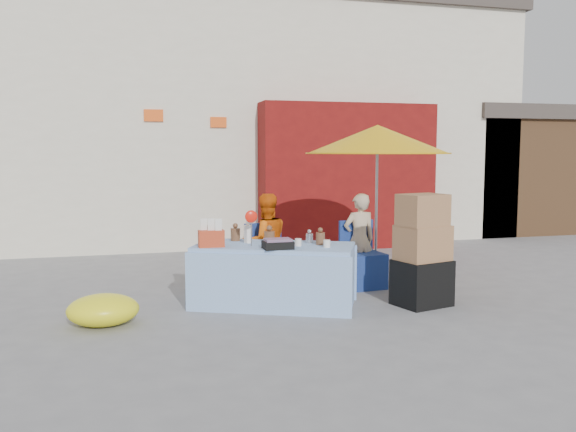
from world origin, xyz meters
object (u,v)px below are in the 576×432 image
object	(u,v)px
market_table	(274,274)
umbrella	(377,140)
chair_right	(363,268)
vendor_orange	(266,242)
chair_left	(268,273)
vendor_beige	(359,240)
box_stack	(422,254)

from	to	relation	value
market_table	umbrella	world-z (taller)	umbrella
chair_right	vendor_orange	size ratio (longest dim) A/B	0.69
market_table	chair_left	bearing A→B (deg)	107.31
chair_left	chair_right	world-z (taller)	same
chair_left	vendor_orange	world-z (taller)	vendor_orange
chair_left	vendor_beige	distance (m)	1.31
chair_right	box_stack	world-z (taller)	box_stack
market_table	chair_right	distance (m)	1.47
market_table	box_stack	xyz separation A→B (m)	(1.62, -0.44, 0.23)
market_table	umbrella	bearing A→B (deg)	53.57
market_table	vendor_beige	distance (m)	1.54
market_table	chair_left	size ratio (longest dim) A/B	2.35
chair_right	chair_left	bearing A→B (deg)	174.83
umbrella	chair_right	bearing A→B (deg)	-136.68
chair_left	vendor_orange	bearing A→B (deg)	84.23
umbrella	vendor_orange	bearing A→B (deg)	-174.47
umbrella	market_table	bearing A→B (deg)	-151.40
vendor_orange	box_stack	world-z (taller)	box_stack
market_table	vendor_orange	xyz separation A→B (m)	(0.08, 0.74, 0.25)
market_table	vendor_beige	world-z (taller)	vendor_beige
vendor_orange	box_stack	distance (m)	1.94
vendor_orange	umbrella	bearing A→B (deg)	-179.64
vendor_orange	box_stack	size ratio (longest dim) A/B	0.97
vendor_orange	box_stack	xyz separation A→B (m)	(1.54, -1.18, -0.03)
chair_right	umbrella	world-z (taller)	umbrella
chair_right	box_stack	xyz separation A→B (m)	(0.29, -1.05, 0.33)
umbrella	chair_left	bearing A→B (deg)	-169.62
umbrella	box_stack	xyz separation A→B (m)	(-0.01, -1.33, -1.31)
vendor_beige	chair_left	bearing A→B (deg)	0.96
umbrella	vendor_beige	bearing A→B (deg)	-153.43
box_stack	market_table	bearing A→B (deg)	164.81
chair_right	vendor_orange	bearing A→B (deg)	168.70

